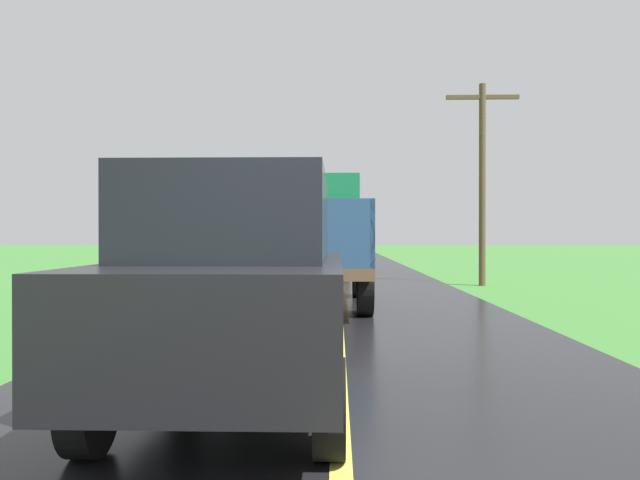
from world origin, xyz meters
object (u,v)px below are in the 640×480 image
banana_truck_near (312,237)px  utility_pole_roadside (482,175)px  banana_truck_far (322,237)px  following_car (239,287)px

banana_truck_near → utility_pole_roadside: size_ratio=0.96×
banana_truck_far → utility_pole_roadside: size_ratio=0.96×
banana_truck_near → banana_truck_far: same height
utility_pole_roadside → following_car: (-5.16, -13.59, -2.26)m
banana_truck_near → following_car: 8.28m
banana_truck_near → utility_pole_roadside: bearing=47.3°
banana_truck_far → following_car: bearing=-90.3°
banana_truck_near → following_car: (-0.26, -8.27, -0.39)m
banana_truck_far → utility_pole_roadside: utility_pole_roadside is taller
utility_pole_roadside → following_car: size_ratio=1.48×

